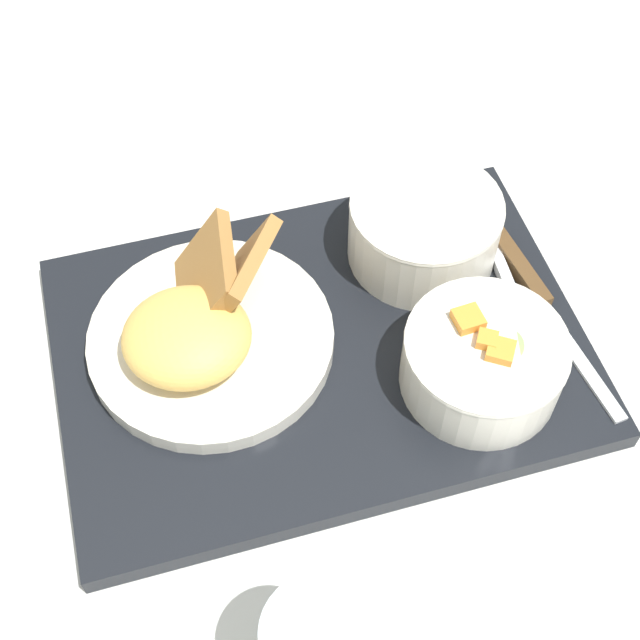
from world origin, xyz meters
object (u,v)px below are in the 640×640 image
plate_main (204,329)px  knife (531,285)px  bowl_soup (424,226)px  spoon (519,310)px  bowl_salad (484,359)px

plate_main → knife: size_ratio=0.98×
bowl_soup → spoon: 0.10m
bowl_salad → spoon: size_ratio=0.71×
plate_main → spoon: (-0.24, 0.02, -0.02)m
bowl_soup → plate_main: size_ratio=0.65×
bowl_soup → spoon: bowl_soup is taller
bowl_salad → spoon: bowl_salad is taller
bowl_soup → plate_main: 0.19m
bowl_salad → plate_main: bearing=-20.1°
bowl_salad → plate_main: plate_main is taller
bowl_salad → bowl_soup: bearing=-85.5°
bowl_salad → knife: bowl_salad is taller
bowl_salad → knife: (-0.07, -0.07, -0.02)m
spoon → bowl_salad: bearing=-43.0°
plate_main → spoon: plate_main is taller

